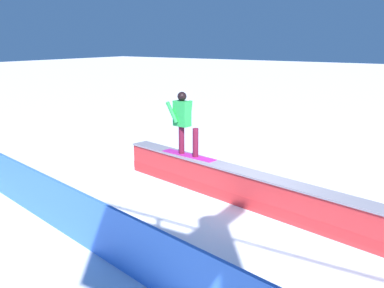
% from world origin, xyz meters
% --- Properties ---
extents(ground_plane, '(120.00, 120.00, 0.00)m').
position_xyz_m(ground_plane, '(0.00, 0.00, 0.00)').
color(ground_plane, white).
extents(grind_box, '(7.48, 1.91, 0.76)m').
position_xyz_m(grind_box, '(0.00, 0.00, 0.35)').
color(grind_box, red).
rests_on(grind_box, ground_plane).
extents(snowboarder, '(1.58, 0.48, 1.54)m').
position_xyz_m(snowboarder, '(1.95, -0.37, 1.60)').
color(snowboarder, '#BF2298').
rests_on(snowboarder, grind_box).
extents(safety_fence, '(13.34, 2.68, 0.99)m').
position_xyz_m(safety_fence, '(0.00, 3.56, 0.49)').
color(safety_fence, '#3C76E9').
rests_on(safety_fence, ground_plane).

